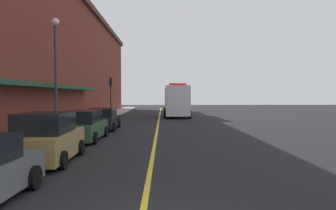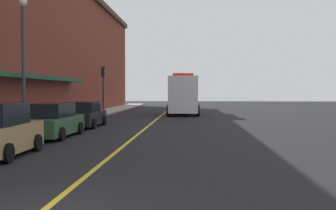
{
  "view_description": "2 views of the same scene",
  "coord_description": "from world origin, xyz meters",
  "px_view_note": "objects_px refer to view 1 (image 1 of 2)",
  "views": [
    {
      "loc": [
        0.43,
        -5.68,
        2.51
      ],
      "look_at": [
        0.86,
        22.44,
        1.68
      ],
      "focal_mm": 35.2,
      "sensor_mm": 36.0,
      "label": 1
    },
    {
      "loc": [
        2.85,
        -7.34,
        2.3
      ],
      "look_at": [
        0.66,
        29.89,
        0.99
      ],
      "focal_mm": 44.81,
      "sensor_mm": 36.0,
      "label": 2
    }
  ],
  "objects_px": {
    "parking_meter_1": "(22,131)",
    "traffic_light_near": "(111,89)",
    "parked_car_2": "(84,126)",
    "box_truck": "(176,101)",
    "parked_car_3": "(104,119)",
    "street_lamp_left": "(56,64)",
    "parked_car_1": "(47,139)",
    "parking_meter_2": "(78,117)"
  },
  "relations": [
    {
      "from": "traffic_light_near",
      "to": "box_truck",
      "type": "bearing_deg",
      "value": 16.58
    },
    {
      "from": "parked_car_1",
      "to": "parked_car_3",
      "type": "bearing_deg",
      "value": -1.44
    },
    {
      "from": "parked_car_2",
      "to": "traffic_light_near",
      "type": "relative_size",
      "value": 1.13
    },
    {
      "from": "box_truck",
      "to": "parking_meter_1",
      "type": "xyz_separation_m",
      "value": [
        -7.34,
        -24.73,
        -0.75
      ]
    },
    {
      "from": "parked_car_2",
      "to": "traffic_light_near",
      "type": "distance_m",
      "value": 17.97
    },
    {
      "from": "parked_car_1",
      "to": "street_lamp_left",
      "type": "distance_m",
      "value": 8.36
    },
    {
      "from": "box_truck",
      "to": "street_lamp_left",
      "type": "relative_size",
      "value": 1.2
    },
    {
      "from": "parked_car_2",
      "to": "box_truck",
      "type": "height_order",
      "value": "box_truck"
    },
    {
      "from": "box_truck",
      "to": "traffic_light_near",
      "type": "bearing_deg",
      "value": -73.94
    },
    {
      "from": "parked_car_1",
      "to": "parking_meter_1",
      "type": "bearing_deg",
      "value": 48.91
    },
    {
      "from": "parked_car_2",
      "to": "parking_meter_2",
      "type": "distance_m",
      "value": 4.29
    },
    {
      "from": "traffic_light_near",
      "to": "street_lamp_left",
      "type": "bearing_deg",
      "value": -92.31
    },
    {
      "from": "parking_meter_1",
      "to": "street_lamp_left",
      "type": "xyz_separation_m",
      "value": [
        -0.6,
        6.14,
        3.34
      ]
    },
    {
      "from": "box_truck",
      "to": "traffic_light_near",
      "type": "height_order",
      "value": "traffic_light_near"
    },
    {
      "from": "parked_car_3",
      "to": "street_lamp_left",
      "type": "xyz_separation_m",
      "value": [
        -2.01,
        -4.51,
        3.64
      ]
    },
    {
      "from": "parking_meter_1",
      "to": "traffic_light_near",
      "type": "xyz_separation_m",
      "value": [
        0.06,
        22.56,
        2.1
      ]
    },
    {
      "from": "parked_car_1",
      "to": "parked_car_2",
      "type": "height_order",
      "value": "parked_car_1"
    },
    {
      "from": "parked_car_3",
      "to": "parking_meter_2",
      "type": "height_order",
      "value": "parked_car_3"
    },
    {
      "from": "parked_car_3",
      "to": "box_truck",
      "type": "relative_size",
      "value": 0.56
    },
    {
      "from": "traffic_light_near",
      "to": "parking_meter_1",
      "type": "bearing_deg",
      "value": -90.16
    },
    {
      "from": "parked_car_2",
      "to": "parked_car_3",
      "type": "bearing_deg",
      "value": 0.21
    },
    {
      "from": "parked_car_3",
      "to": "parking_meter_2",
      "type": "xyz_separation_m",
      "value": [
        -1.41,
        -1.81,
        0.3
      ]
    },
    {
      "from": "street_lamp_left",
      "to": "box_truck",
      "type": "bearing_deg",
      "value": 66.87
    },
    {
      "from": "box_truck",
      "to": "traffic_light_near",
      "type": "relative_size",
      "value": 1.94
    },
    {
      "from": "parked_car_1",
      "to": "parking_meter_1",
      "type": "relative_size",
      "value": 3.26
    },
    {
      "from": "parked_car_1",
      "to": "parked_car_2",
      "type": "relative_size",
      "value": 0.89
    },
    {
      "from": "parking_meter_1",
      "to": "traffic_light_near",
      "type": "relative_size",
      "value": 0.31
    },
    {
      "from": "parking_meter_1",
      "to": "parking_meter_2",
      "type": "bearing_deg",
      "value": 90.0
    },
    {
      "from": "parking_meter_2",
      "to": "parking_meter_1",
      "type": "bearing_deg",
      "value": -90.0
    },
    {
      "from": "street_lamp_left",
      "to": "traffic_light_near",
      "type": "xyz_separation_m",
      "value": [
        0.66,
        16.42,
        -1.24
      ]
    },
    {
      "from": "parked_car_3",
      "to": "parking_meter_1",
      "type": "xyz_separation_m",
      "value": [
        -1.41,
        -10.65,
        0.3
      ]
    },
    {
      "from": "parked_car_1",
      "to": "parked_car_2",
      "type": "bearing_deg",
      "value": -1.12
    },
    {
      "from": "parked_car_2",
      "to": "parked_car_3",
      "type": "height_order",
      "value": "parked_car_2"
    },
    {
      "from": "parked_car_3",
      "to": "parking_meter_2",
      "type": "distance_m",
      "value": 2.31
    },
    {
      "from": "parking_meter_1",
      "to": "traffic_light_near",
      "type": "distance_m",
      "value": 22.66
    },
    {
      "from": "box_truck",
      "to": "parking_meter_2",
      "type": "bearing_deg",
      "value": -25.31
    },
    {
      "from": "street_lamp_left",
      "to": "parked_car_3",
      "type": "bearing_deg",
      "value": 65.93
    },
    {
      "from": "parked_car_2",
      "to": "box_truck",
      "type": "distance_m",
      "value": 20.83
    },
    {
      "from": "parking_meter_2",
      "to": "parked_car_3",
      "type": "bearing_deg",
      "value": 51.95
    },
    {
      "from": "parking_meter_2",
      "to": "street_lamp_left",
      "type": "relative_size",
      "value": 0.19
    },
    {
      "from": "parked_car_1",
      "to": "parking_meter_1",
      "type": "xyz_separation_m",
      "value": [
        -1.4,
        1.16,
        0.19
      ]
    },
    {
      "from": "parking_meter_1",
      "to": "street_lamp_left",
      "type": "distance_m",
      "value": 7.02
    }
  ]
}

